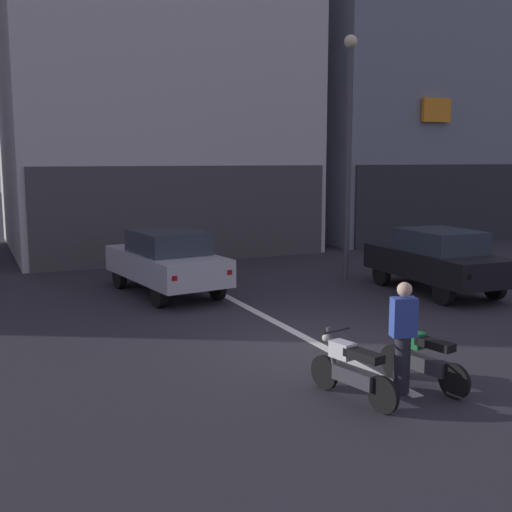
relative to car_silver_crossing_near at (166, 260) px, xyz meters
name	(u,v)px	position (x,y,z in m)	size (l,w,h in m)	color
ground_plane	(316,343)	(1.28, -5.39, -0.89)	(120.00, 120.00, 0.00)	#2B2B30
lane_centre_line	(206,286)	(1.28, 0.61, -0.88)	(0.20, 18.00, 0.01)	silver
building_mid_block	(146,42)	(2.14, 9.34, 6.98)	(10.55, 9.53, 15.75)	silver
building_far_right	(390,105)	(13.58, 9.34, 5.02)	(10.06, 9.45, 11.84)	gray
car_silver_crossing_near	(166,260)	(0.00, 0.00, 0.00)	(2.28, 4.29, 1.64)	black
car_black_parked_kerbside	(437,259)	(6.40, -2.69, 0.00)	(1.90, 4.16, 1.64)	black
street_lamp	(349,134)	(5.27, -0.15, 3.24)	(0.36, 0.36, 6.77)	#47474C
motorcycle_white_row_leftmost	(352,369)	(0.32, -8.08, -0.43)	(0.57, 1.64, 0.98)	black
motorcycle_green_row_left_mid	(422,358)	(1.59, -8.07, -0.43)	(0.55, 1.65, 0.98)	black
person_by_motorcycles	(403,337)	(1.15, -8.14, -0.03)	(0.41, 0.31, 1.67)	#23232D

